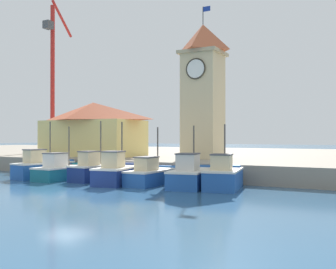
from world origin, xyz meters
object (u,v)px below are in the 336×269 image
Objects in this scene: fishing_boat_left_outer at (63,170)px; fishing_boat_mid_left at (118,173)px; port_crane_near at (53,95)px; fishing_boat_center at (153,175)px; clock_tower at (203,87)px; fishing_boat_right_inner at (223,177)px; fishing_boat_left_inner at (95,170)px; fishing_boat_far_left at (43,168)px; fishing_boat_mid_right at (191,175)px; warehouse_left at (93,128)px.

fishing_boat_left_outer is 1.00× the size of fishing_boat_mid_left.
fishing_boat_center is at bearing -31.77° from port_crane_near.
fishing_boat_mid_left is (5.44, -0.31, 0.09)m from fishing_boat_left_outer.
fishing_boat_right_inner is at bearing -60.15° from clock_tower.
fishing_boat_left_inner is at bearing -38.20° from port_crane_near.
fishing_boat_far_left is 1.02× the size of fishing_boat_center.
fishing_boat_left_inner reaches higher than fishing_boat_mid_left.
fishing_boat_left_inner is 0.83× the size of fishing_boat_mid_right.
warehouse_left reaches higher than fishing_boat_mid_left.
fishing_boat_right_inner is 0.32× the size of clock_tower.
fishing_boat_mid_left is 27.54m from port_crane_near.
fishing_boat_center is (7.74, 0.59, -0.02)m from fishing_boat_left_outer.
fishing_boat_mid_left is 13.70m from warehouse_left.
fishing_boat_left_inner is 2.83m from fishing_boat_mid_left.
fishing_boat_left_outer is at bearing -177.62° from fishing_boat_right_inner.
warehouse_left is at bearing 101.92° from fishing_boat_far_left.
fishing_boat_left_outer is 7.76m from fishing_boat_center.
fishing_boat_mid_right reaches higher than fishing_boat_center.
fishing_boat_mid_right is 2.28m from fishing_boat_right_inner.
fishing_boat_left_outer is 10.40m from warehouse_left.
fishing_boat_left_inner is at bearing -119.05° from clock_tower.
warehouse_left is at bearing 129.57° from fishing_boat_left_inner.
fishing_boat_center is 2.94m from fishing_boat_mid_right.
fishing_boat_mid_right is (10.68, 0.60, 0.06)m from fishing_boat_left_outer.
fishing_boat_right_inner is 33.31m from port_crane_near.
clock_tower reaches higher than fishing_boat_mid_left.
port_crane_near is at bearing 166.64° from clock_tower.
port_crane_near is at bearing 153.03° from fishing_boat_right_inner.
fishing_boat_left_outer is at bearing -128.96° from clock_tower.
fishing_boat_far_left reaches higher than fishing_boat_center.
fishing_boat_center is 1.16× the size of fishing_boat_right_inner.
clock_tower is at bearing 107.98° from fishing_boat_mid_right.
port_crane_near is (-15.85, 15.20, 8.13)m from fishing_boat_left_outer.
clock_tower is at bearing 3.39° from warehouse_left.
fishing_boat_mid_left is 2.47m from fishing_boat_center.
fishing_boat_left_outer is at bearing -5.46° from fishing_boat_far_left.
port_crane_near reaches higher than fishing_boat_left_outer.
fishing_boat_far_left is at bearing -78.08° from warehouse_left.
fishing_boat_far_left is 2.32m from fishing_boat_left_outer.
fishing_boat_right_inner reaches higher than fishing_boat_center.
warehouse_left is (-11.89, -0.70, -3.60)m from clock_tower.
port_crane_near is (-28.81, 14.66, 8.04)m from fishing_boat_right_inner.
port_crane_near is (-11.72, 6.31, 4.66)m from warehouse_left.
fishing_boat_left_inner is 11.32m from warehouse_left.
fishing_boat_far_left is 1.04× the size of fishing_boat_mid_left.
fishing_boat_right_inner is at bearing 1.20° from fishing_boat_far_left.
clock_tower is at bearing 60.95° from fishing_boat_left_inner.
fishing_boat_right_inner is 19.32m from warehouse_left.
clock_tower is (-2.92, 8.99, 7.01)m from fishing_boat_mid_right.
fishing_boat_right_inner is 12.56m from clock_tower.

